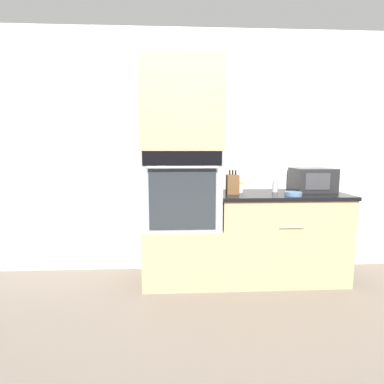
% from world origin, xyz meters
% --- Properties ---
extents(ground_plane, '(12.00, 12.00, 0.00)m').
position_xyz_m(ground_plane, '(0.00, 0.00, 0.00)').
color(ground_plane, '#6B6056').
extents(wall_back, '(8.00, 0.05, 2.50)m').
position_xyz_m(wall_back, '(0.00, 0.63, 1.25)').
color(wall_back, silver).
rests_on(wall_back, ground_plane).
extents(oven_cabinet_base, '(0.73, 0.60, 0.56)m').
position_xyz_m(oven_cabinet_base, '(-0.37, 0.30, 0.28)').
color(oven_cabinet_base, tan).
rests_on(oven_cabinet_base, ground_plane).
extents(wall_oven, '(0.71, 0.64, 0.73)m').
position_xyz_m(wall_oven, '(-0.37, 0.30, 0.92)').
color(wall_oven, '#9EA0A5').
rests_on(wall_oven, oven_cabinet_base).
extents(oven_cabinet_upper, '(0.73, 0.60, 0.82)m').
position_xyz_m(oven_cabinet_upper, '(-0.37, 0.30, 1.69)').
color(oven_cabinet_upper, tan).
rests_on(oven_cabinet_upper, wall_oven).
extents(counter_unit, '(1.24, 0.63, 0.87)m').
position_xyz_m(counter_unit, '(0.61, 0.30, 0.44)').
color(counter_unit, tan).
rests_on(counter_unit, ground_plane).
extents(microwave, '(0.39, 0.34, 0.24)m').
position_xyz_m(microwave, '(0.96, 0.40, 0.99)').
color(microwave, '#232326').
rests_on(microwave, counter_unit).
extents(knife_block, '(0.11, 0.12, 0.23)m').
position_xyz_m(knife_block, '(0.12, 0.27, 0.96)').
color(knife_block, brown).
rests_on(knife_block, counter_unit).
extents(bowl, '(0.15, 0.15, 0.04)m').
position_xyz_m(bowl, '(0.66, 0.12, 0.89)').
color(bowl, '#517599').
rests_on(bowl, counter_unit).
extents(condiment_jar_near, '(0.06, 0.06, 0.11)m').
position_xyz_m(condiment_jar_near, '(0.21, 0.34, 0.92)').
color(condiment_jar_near, silver).
rests_on(condiment_jar_near, counter_unit).
extents(condiment_jar_mid, '(0.05, 0.05, 0.07)m').
position_xyz_m(condiment_jar_mid, '(0.24, 0.50, 0.90)').
color(condiment_jar_mid, silver).
rests_on(condiment_jar_mid, counter_unit).
extents(condiment_jar_far, '(0.06, 0.06, 0.12)m').
position_xyz_m(condiment_jar_far, '(0.57, 0.37, 0.93)').
color(condiment_jar_far, silver).
rests_on(condiment_jar_far, counter_unit).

